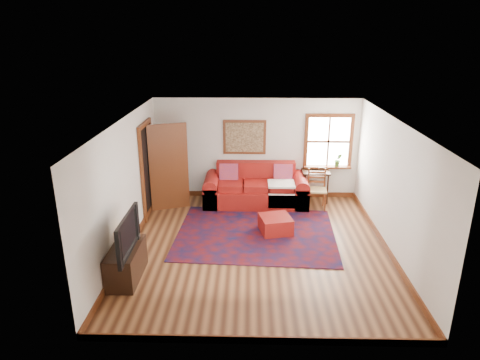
{
  "coord_description": "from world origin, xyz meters",
  "views": [
    {
      "loc": [
        -0.15,
        -7.48,
        4.02
      ],
      "look_at": [
        -0.36,
        0.6,
        1.18
      ],
      "focal_mm": 32.0,
      "sensor_mm": 36.0,
      "label": 1
    }
  ],
  "objects_px": {
    "ladder_back_chair": "(317,188)",
    "media_cabinet": "(126,263)",
    "red_ottoman": "(275,225)",
    "side_table": "(315,176)",
    "red_leather_sofa": "(256,191)"
  },
  "relations": [
    {
      "from": "red_ottoman",
      "to": "media_cabinet",
      "type": "bearing_deg",
      "value": -158.43
    },
    {
      "from": "red_ottoman",
      "to": "ladder_back_chair",
      "type": "xyz_separation_m",
      "value": [
        1.03,
        1.35,
        0.34
      ]
    },
    {
      "from": "ladder_back_chair",
      "to": "media_cabinet",
      "type": "height_order",
      "value": "ladder_back_chair"
    },
    {
      "from": "side_table",
      "to": "ladder_back_chair",
      "type": "bearing_deg",
      "value": -93.27
    },
    {
      "from": "red_ottoman",
      "to": "side_table",
      "type": "xyz_separation_m",
      "value": [
        1.06,
        1.79,
        0.48
      ]
    },
    {
      "from": "red_leather_sofa",
      "to": "ladder_back_chair",
      "type": "distance_m",
      "value": 1.46
    },
    {
      "from": "red_ottoman",
      "to": "media_cabinet",
      "type": "relative_size",
      "value": 0.59
    },
    {
      "from": "red_ottoman",
      "to": "ladder_back_chair",
      "type": "bearing_deg",
      "value": 39.4
    },
    {
      "from": "red_leather_sofa",
      "to": "red_ottoman",
      "type": "distance_m",
      "value": 1.65
    },
    {
      "from": "side_table",
      "to": "ladder_back_chair",
      "type": "xyz_separation_m",
      "value": [
        -0.03,
        -0.44,
        -0.14
      ]
    },
    {
      "from": "red_leather_sofa",
      "to": "media_cabinet",
      "type": "relative_size",
      "value": 2.37
    },
    {
      "from": "side_table",
      "to": "red_leather_sofa",
      "type": "bearing_deg",
      "value": -172.72
    },
    {
      "from": "red_leather_sofa",
      "to": "media_cabinet",
      "type": "distance_m",
      "value": 4.09
    },
    {
      "from": "media_cabinet",
      "to": "red_leather_sofa",
      "type": "bearing_deg",
      "value": 56.79
    },
    {
      "from": "red_ottoman",
      "to": "side_table",
      "type": "bearing_deg",
      "value": 46.23
    }
  ]
}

